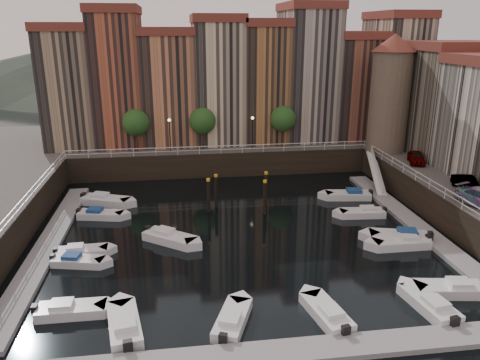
{
  "coord_description": "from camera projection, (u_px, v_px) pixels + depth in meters",
  "views": [
    {
      "loc": [
        -5.17,
        -38.19,
        17.34
      ],
      "look_at": [
        0.65,
        4.0,
        3.49
      ],
      "focal_mm": 35.0,
      "sensor_mm": 36.0,
      "label": 1
    }
  ],
  "objects": [
    {
      "name": "boat_left_3",
      "position": [
        100.0,
        214.0,
        44.78
      ],
      "size": [
        4.62,
        2.49,
        1.03
      ],
      "rotation": [
        0.0,
        0.0,
        -0.21
      ],
      "color": "silver",
      "rests_on": "ground"
    },
    {
      "name": "boat_near_0",
      "position": [
        124.0,
        325.0,
        28.0
      ],
      "size": [
        2.62,
        5.09,
        1.14
      ],
      "rotation": [
        0.0,
        0.0,
        1.75
      ],
      "color": "silver",
      "rests_on": "ground"
    },
    {
      "name": "boat_right_0",
      "position": [
        451.0,
        289.0,
        31.93
      ],
      "size": [
        5.0,
        2.45,
        1.12
      ],
      "rotation": [
        0.0,
        0.0,
        2.99
      ],
      "color": "silver",
      "rests_on": "ground"
    },
    {
      "name": "quay_far",
      "position": [
        214.0,
        146.0,
        66.04
      ],
      "size": [
        80.0,
        20.0,
        3.0
      ],
      "primitive_type": "cube",
      "color": "black",
      "rests_on": "ground"
    },
    {
      "name": "ground",
      "position": [
        239.0,
        231.0,
        42.01
      ],
      "size": [
        200.0,
        200.0,
        0.0
      ],
      "primitive_type": "plane",
      "color": "black",
      "rests_on": "ground"
    },
    {
      "name": "boat_left_2",
      "position": [
        81.0,
        251.0,
        37.42
      ],
      "size": [
        4.21,
        1.7,
        0.96
      ],
      "rotation": [
        0.0,
        0.0,
        0.05
      ],
      "color": "silver",
      "rests_on": "ground"
    },
    {
      "name": "corner_tower",
      "position": [
        390.0,
        92.0,
        55.12
      ],
      "size": [
        5.2,
        5.2,
        13.8
      ],
      "color": "#6B5B4C",
      "rests_on": "quay_right"
    },
    {
      "name": "mooring_pilings",
      "position": [
        239.0,
        194.0,
        46.57
      ],
      "size": [
        6.35,
        3.06,
        3.78
      ],
      "color": "black",
      "rests_on": "ground"
    },
    {
      "name": "far_terrace",
      "position": [
        240.0,
        79.0,
        61.19
      ],
      "size": [
        48.7,
        10.3,
        17.5
      ],
      "color": "#957B5F",
      "rests_on": "quay_far"
    },
    {
      "name": "boat_right_1",
      "position": [
        402.0,
        243.0,
        38.79
      ],
      "size": [
        4.94,
        1.8,
        1.14
      ],
      "rotation": [
        0.0,
        0.0,
        3.14
      ],
      "color": "silver",
      "rests_on": "ground"
    },
    {
      "name": "boat_near_3",
      "position": [
        430.0,
        305.0,
        30.13
      ],
      "size": [
        2.41,
        4.93,
        1.11
      ],
      "rotation": [
        0.0,
        0.0,
        1.72
      ],
      "color": "silver",
      "rests_on": "ground"
    },
    {
      "name": "boat_left_4",
      "position": [
        105.0,
        200.0,
        48.26
      ],
      "size": [
        5.36,
        3.6,
        1.21
      ],
      "rotation": [
        0.0,
        0.0,
        -0.38
      ],
      "color": "silver",
      "rests_on": "ground"
    },
    {
      "name": "car_a",
      "position": [
        416.0,
        158.0,
        51.67
      ],
      "size": [
        2.71,
        4.16,
        1.32
      ],
      "primitive_type": "imported",
      "rotation": [
        0.0,
        0.0,
        -0.33
      ],
      "color": "gray",
      "rests_on": "quay_right"
    },
    {
      "name": "boat_near_2",
      "position": [
        327.0,
        313.0,
        29.24
      ],
      "size": [
        2.51,
        4.77,
        1.07
      ],
      "rotation": [
        0.0,
        0.0,
        1.77
      ],
      "color": "silver",
      "rests_on": "ground"
    },
    {
      "name": "boat_right_4",
      "position": [
        349.0,
        195.0,
        49.87
      ],
      "size": [
        5.07,
        2.39,
        1.14
      ],
      "rotation": [
        0.0,
        0.0,
        3.01
      ],
      "color": "silver",
      "rests_on": "ground"
    },
    {
      "name": "boat_left_0",
      "position": [
        70.0,
        310.0,
        29.6
      ],
      "size": [
        4.54,
        1.67,
        1.04
      ],
      "rotation": [
        0.0,
        0.0,
        -0.0
      ],
      "color": "silver",
      "rests_on": "ground"
    },
    {
      "name": "car_b",
      "position": [
        466.0,
        185.0,
        42.86
      ],
      "size": [
        2.14,
        4.23,
        1.33
      ],
      "primitive_type": "imported",
      "rotation": [
        0.0,
        0.0,
        -0.19
      ],
      "color": "gray",
      "rests_on": "quay_right"
    },
    {
      "name": "boat_right_2",
      "position": [
        400.0,
        237.0,
        39.82
      ],
      "size": [
        5.34,
        3.09,
        1.2
      ],
      "rotation": [
        0.0,
        0.0,
        2.88
      ],
      "color": "silver",
      "rests_on": "ground"
    },
    {
      "name": "boat_extra_475",
      "position": [
        169.0,
        238.0,
        39.73
      ],
      "size": [
        4.86,
        4.3,
        1.15
      ],
      "rotation": [
        0.0,
        0.0,
        5.64
      ],
      "color": "silver",
      "rests_on": "ground"
    },
    {
      "name": "boat_right_3",
      "position": [
        363.0,
        213.0,
        45.17
      ],
      "size": [
        4.57,
        1.96,
        1.04
      ],
      "rotation": [
        0.0,
        0.0,
        3.06
      ],
      "color": "silver",
      "rests_on": "ground"
    },
    {
      "name": "dock_near",
      "position": [
        280.0,
        353.0,
        25.95
      ],
      "size": [
        30.0,
        2.0,
        0.35
      ],
      "primitive_type": "cube",
      "color": "gray",
      "rests_on": "ground"
    },
    {
      "name": "boat_left_1",
      "position": [
        77.0,
        261.0,
        35.87
      ],
      "size": [
        4.28,
        2.33,
        0.96
      ],
      "rotation": [
        0.0,
        0.0,
        -0.22
      ],
      "color": "silver",
      "rests_on": "ground"
    },
    {
      "name": "mountains",
      "position": [
        196.0,
        60.0,
        143.41
      ],
      "size": [
        145.0,
        100.0,
        18.0
      ],
      "color": "#2D382D",
      "rests_on": "ground"
    },
    {
      "name": "dock_left",
      "position": [
        48.0,
        245.0,
        38.91
      ],
      "size": [
        2.0,
        28.0,
        0.35
      ],
      "primitive_type": "cube",
      "color": "gray",
      "rests_on": "ground"
    },
    {
      "name": "dock_right",
      "position": [
        414.0,
        224.0,
        43.12
      ],
      "size": [
        2.0,
        28.0,
        0.35
      ],
      "primitive_type": "cube",
      "color": "gray",
      "rests_on": "ground"
    },
    {
      "name": "gangway",
      "position": [
        376.0,
        171.0,
        53.06
      ],
      "size": [
        2.78,
        8.32,
        3.73
      ],
      "color": "white",
      "rests_on": "ground"
    },
    {
      "name": "street_lamps",
      "position": [
        211.0,
        128.0,
        56.26
      ],
      "size": [
        10.36,
        0.36,
        4.18
      ],
      "color": "black",
      "rests_on": "quay_far"
    },
    {
      "name": "promenade_trees",
      "position": [
        208.0,
        121.0,
        56.95
      ],
      "size": [
        21.2,
        3.2,
        5.2
      ],
      "color": "black",
      "rests_on": "quay_far"
    },
    {
      "name": "boat_near_1",
      "position": [
        232.0,
        320.0,
        28.56
      ],
      "size": [
        3.04,
        4.58,
        1.03
      ],
      "rotation": [
        0.0,
        0.0,
        1.2
      ],
      "color": "silver",
      "rests_on": "ground"
    },
    {
      "name": "railings",
      "position": [
        232.0,
        175.0,
        45.44
      ],
      "size": [
        36.08,
        34.04,
        0.52
      ],
      "color": "white",
      "rests_on": "ground"
    }
  ]
}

